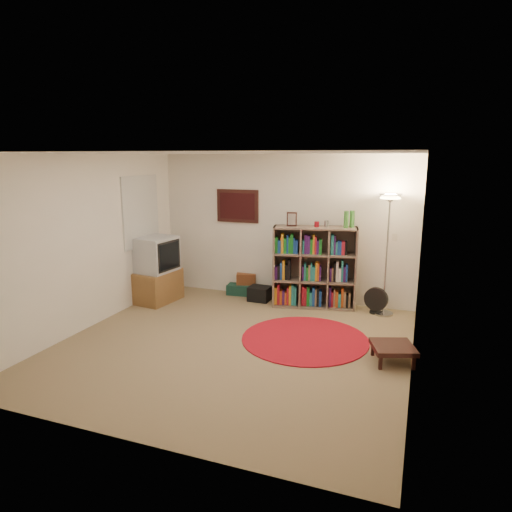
{
  "coord_description": "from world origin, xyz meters",
  "views": [
    {
      "loc": [
        2.25,
        -5.23,
        2.46
      ],
      "look_at": [
        0.1,
        0.6,
        1.1
      ],
      "focal_mm": 32.0,
      "sensor_mm": 36.0,
      "label": 1
    }
  ],
  "objects_px": {
    "suitcase": "(244,289)",
    "side_table": "(393,348)",
    "floor_fan": "(376,301)",
    "tv_stand": "(157,271)",
    "bookshelf": "(313,268)",
    "floor_lamp": "(389,215)"
  },
  "relations": [
    {
      "from": "bookshelf",
      "to": "floor_lamp",
      "type": "height_order",
      "value": "floor_lamp"
    },
    {
      "from": "floor_lamp",
      "to": "floor_fan",
      "type": "xyz_separation_m",
      "value": [
        -0.12,
        -0.01,
        -1.37
      ]
    },
    {
      "from": "floor_lamp",
      "to": "suitcase",
      "type": "relative_size",
      "value": 3.18
    },
    {
      "from": "floor_lamp",
      "to": "tv_stand",
      "type": "xyz_separation_m",
      "value": [
        -3.72,
        -0.65,
        -1.04
      ]
    },
    {
      "from": "bookshelf",
      "to": "floor_lamp",
      "type": "distance_m",
      "value": 1.49
    },
    {
      "from": "tv_stand",
      "to": "suitcase",
      "type": "xyz_separation_m",
      "value": [
        1.23,
        0.91,
        -0.45
      ]
    },
    {
      "from": "bookshelf",
      "to": "floor_fan",
      "type": "xyz_separation_m",
      "value": [
        1.04,
        -0.01,
        -0.44
      ]
    },
    {
      "from": "floor_lamp",
      "to": "suitcase",
      "type": "bearing_deg",
      "value": 174.08
    },
    {
      "from": "suitcase",
      "to": "side_table",
      "type": "xyz_separation_m",
      "value": [
        2.75,
        -2.01,
        0.1
      ]
    },
    {
      "from": "floor_fan",
      "to": "tv_stand",
      "type": "distance_m",
      "value": 3.68
    },
    {
      "from": "floor_lamp",
      "to": "tv_stand",
      "type": "relative_size",
      "value": 1.69
    },
    {
      "from": "bookshelf",
      "to": "floor_lamp",
      "type": "relative_size",
      "value": 0.84
    },
    {
      "from": "bookshelf",
      "to": "suitcase",
      "type": "bearing_deg",
      "value": 157.1
    },
    {
      "from": "floor_lamp",
      "to": "floor_fan",
      "type": "relative_size",
      "value": 4.44
    },
    {
      "from": "bookshelf",
      "to": "floor_lamp",
      "type": "bearing_deg",
      "value": -12.04
    },
    {
      "from": "bookshelf",
      "to": "tv_stand",
      "type": "distance_m",
      "value": 2.65
    },
    {
      "from": "bookshelf",
      "to": "floor_fan",
      "type": "distance_m",
      "value": 1.12
    },
    {
      "from": "floor_fan",
      "to": "tv_stand",
      "type": "relative_size",
      "value": 0.38
    },
    {
      "from": "bookshelf",
      "to": "floor_lamp",
      "type": "xyz_separation_m",
      "value": [
        1.16,
        -0.0,
        0.94
      ]
    },
    {
      "from": "floor_fan",
      "to": "suitcase",
      "type": "bearing_deg",
      "value": -176.09
    },
    {
      "from": "floor_lamp",
      "to": "side_table",
      "type": "bearing_deg",
      "value": -81.5
    },
    {
      "from": "suitcase",
      "to": "floor_fan",
      "type": "bearing_deg",
      "value": -12.19
    }
  ]
}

